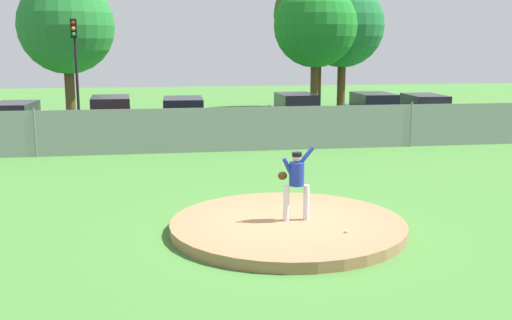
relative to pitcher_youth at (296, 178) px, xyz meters
name	(u,v)px	position (x,y,z in m)	size (l,w,h in m)	color
ground_plane	(248,173)	(-0.18, 5.97, -1.15)	(80.00, 80.00, 0.00)	#427A33
asphalt_strip	(220,134)	(-0.18, 14.47, -1.15)	(44.00, 7.00, 0.01)	#2B2B2D
pitchers_mound	(288,226)	(-0.18, -0.03, -1.04)	(5.09, 5.09, 0.23)	#99704C
pitcher_youth	(296,178)	(0.00, 0.00, 0.00)	(0.78, 0.32, 1.62)	silver
baseball	(346,231)	(0.82, -1.04, -0.89)	(0.07, 0.07, 0.07)	white
chainlink_fence	(232,129)	(-0.18, 9.97, -0.32)	(35.57, 0.07, 1.77)	gray
parked_car_teal	(373,113)	(7.08, 14.71, -0.33)	(1.83, 4.39, 1.74)	#146066
parked_car_champagne	(15,122)	(-8.93, 14.27, -0.39)	(1.99, 4.72, 1.58)	tan
parked_car_red	(111,118)	(-4.94, 14.28, -0.31)	(2.01, 4.77, 1.77)	#A81919
parked_car_slate	(296,114)	(3.39, 14.81, -0.32)	(1.89, 4.41, 1.75)	slate
parked_car_white	(424,112)	(9.68, 14.83, -0.36)	(1.91, 4.63, 1.63)	silver
parked_car_navy	(183,118)	(-1.84, 14.24, -0.34)	(1.99, 4.67, 1.69)	#161E4C
traffic_light_near	(75,54)	(-6.81, 18.24, 2.37)	(0.28, 0.46, 5.18)	black
tree_leaning_west	(66,26)	(-7.80, 22.75, 3.80)	(5.24, 5.24, 7.60)	#4C331E
tree_slender_far	(315,26)	(5.94, 21.38, 3.86)	(4.71, 4.71, 7.39)	#4C331E
tree_tall_centre	(319,15)	(6.83, 23.97, 4.56)	(5.53, 5.53, 8.49)	#4C331E
tree_broad_left	(343,26)	(8.29, 23.82, 3.93)	(5.04, 5.04, 7.62)	#4C331E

